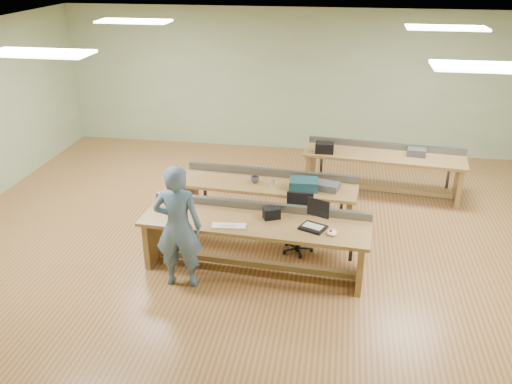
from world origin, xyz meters
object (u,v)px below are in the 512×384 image
workbench_mid (268,194)px  drinks_can (273,183)px  workbench_back (383,164)px  parts_bin_grey (326,186)px  camera_bag (272,213)px  laptop_base (313,227)px  task_chair (298,230)px  parts_bin_teal (304,184)px  workbench_front (255,232)px  person (178,227)px  mug (255,180)px

workbench_mid → drinks_can: bearing=-54.4°
workbench_back → parts_bin_grey: size_ratio=7.34×
workbench_back → drinks_can: (-1.76, -1.75, 0.26)m
parts_bin_grey → camera_bag: bearing=-122.0°
workbench_back → laptop_base: (-1.06, -3.00, 0.21)m
task_chair → workbench_back: bearing=61.5°
parts_bin_teal → workbench_front: bearing=-116.0°
workbench_mid → person: (-0.90, -1.81, 0.29)m
parts_bin_grey → parts_bin_teal: bearing=-174.3°
workbench_front → task_chair: (0.54, 0.61, -0.25)m
mug → camera_bag: bearing=-70.2°
laptop_base → parts_bin_grey: bearing=109.1°
person → parts_bin_teal: bearing=-135.6°
person → workbench_front: bearing=-154.0°
drinks_can → laptop_base: bearing=-60.9°
workbench_mid → parts_bin_teal: size_ratio=6.57×
person → laptop_base: 1.74m
camera_bag → parts_bin_teal: size_ratio=0.52×
workbench_back → camera_bag: 3.25m
workbench_front → laptop_base: 0.82m
task_chair → parts_bin_grey: task_chair is taller
person → parts_bin_grey: bearing=-140.8°
parts_bin_teal → parts_bin_grey: bearing=5.7°
task_chair → drinks_can: 0.86m
workbench_mid → mug: 0.32m
workbench_front → camera_bag: size_ratio=14.10×
person → task_chair: size_ratio=1.97×
workbench_back → task_chair: 2.64m
parts_bin_teal → mug: (-0.76, 0.11, -0.02)m
person → laptop_base: bearing=-170.7°
person → drinks_can: bearing=-125.1°
mug → drinks_can: bearing=-21.2°
workbench_back → mug: (-2.06, -1.63, 0.25)m
drinks_can → mug: bearing=158.8°
workbench_mid → workbench_back: (1.85, 1.60, 0.00)m
laptop_base → parts_bin_grey: 1.30m
workbench_front → laptop_base: bearing=-4.9°
parts_bin_teal → mug: 0.77m
task_chair → drinks_can: (-0.45, 0.53, 0.50)m
task_chair → drinks_can: bearing=131.8°
parts_bin_grey → mug: parts_bin_grey is taller
person → parts_bin_teal: (1.46, 1.67, -0.02)m
workbench_mid → mug: bearing=-166.2°
workbench_mid → camera_bag: 1.25m
workbench_front → mug: (-0.21, 1.25, 0.24)m
workbench_mid → laptop_base: (0.79, -1.40, 0.21)m
workbench_front → drinks_can: (0.09, 1.14, 0.25)m
parts_bin_grey → mug: 1.10m
laptop_base → drinks_can: bearing=142.8°
parts_bin_teal → laptop_base: bearing=-79.7°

